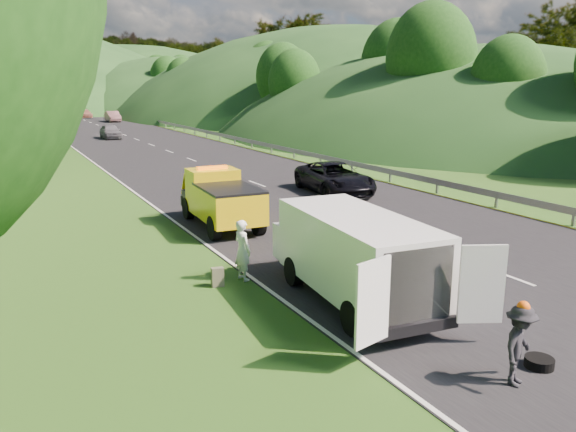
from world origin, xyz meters
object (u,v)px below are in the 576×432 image
tow_truck (221,199)px  worker (515,385)px  woman (243,280)px  spare_tire (539,368)px  white_van (353,253)px  child (368,297)px  passing_suv (334,193)px  suitcase (218,277)px

tow_truck → worker: (0.53, -14.28, -1.14)m
woman → spare_tire: bearing=-167.8°
tow_truck → white_van: bearing=-86.0°
child → spare_tire: 4.92m
child → worker: bearing=-48.4°
white_van → spare_tire: (1.35, -4.80, -1.35)m
white_van → woman: (-1.92, 2.87, -1.35)m
white_van → spare_tire: bearing=-68.7°
spare_tire → tow_truck: bearing=96.1°
woman → child: 3.75m
tow_truck → child: (0.72, -9.17, -1.14)m
woman → child: size_ratio=1.68×
woman → worker: woman is taller
child → passing_suv: bearing=104.9°
child → passing_suv: 14.89m
woman → worker: bearing=-174.7°
woman → spare_tire: woman is taller
woman → worker: 8.25m
white_van → passing_suv: size_ratio=1.21×
white_van → passing_suv: white_van is taller
worker → spare_tire: size_ratio=2.75×
tow_truck → suitcase: bearing=-108.9°
suitcase → passing_suv: 14.78m
woman → spare_tire: (3.27, -7.67, 0.00)m
white_van → suitcase: size_ratio=12.41×
spare_tire → woman: bearing=113.1°
white_van → child: 1.47m
tow_truck → passing_suv: tow_truck is taller
tow_truck → spare_tire: tow_truck is taller
woman → passing_suv: (9.66, 10.23, 0.00)m
tow_truck → white_van: size_ratio=0.80×
worker → suitcase: (-3.16, 7.77, 0.28)m
suitcase → white_van: bearing=-44.4°
worker → spare_tire: (0.97, 0.25, 0.00)m
tow_truck → woman: tow_truck is taller
worker → passing_suv: 19.59m
tow_truck → child: tow_truck is taller
white_van → spare_tire: size_ratio=11.85×
white_van → child: (0.57, 0.06, -1.35)m
worker → suitcase: 8.39m
tow_truck → spare_tire: (1.50, -14.03, -1.14)m
white_van → suitcase: white_van is taller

